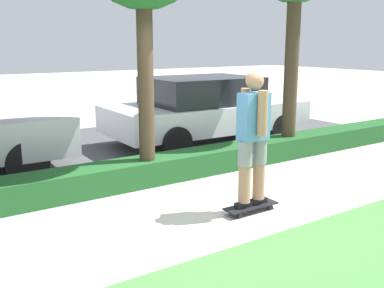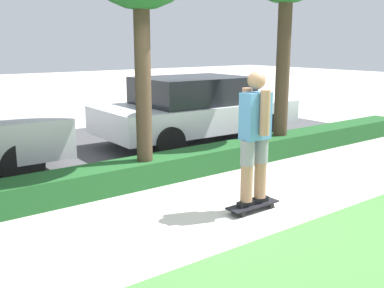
{
  "view_description": "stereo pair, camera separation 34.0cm",
  "coord_description": "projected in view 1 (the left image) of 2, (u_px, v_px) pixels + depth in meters",
  "views": [
    {
      "loc": [
        -3.21,
        -4.52,
        2.18
      ],
      "look_at": [
        0.22,
        0.6,
        0.8
      ],
      "focal_mm": 42.0,
      "sensor_mm": 36.0,
      "label": 1
    },
    {
      "loc": [
        -3.48,
        -4.32,
        2.18
      ],
      "look_at": [
        0.22,
        0.6,
        0.8
      ],
      "focal_mm": 42.0,
      "sensor_mm": 36.0,
      "label": 2
    }
  ],
  "objects": [
    {
      "name": "street_asphalt",
      "position": [
        86.0,
        151.0,
        9.29
      ],
      "size": [
        14.09,
        5.0,
        0.01
      ],
      "color": "#474749",
      "rests_on": "ground_plane"
    },
    {
      "name": "skateboard",
      "position": [
        251.0,
        206.0,
        5.93
      ],
      "size": [
        0.77,
        0.24,
        0.09
      ],
      "color": "black",
      "rests_on": "ground_plane"
    },
    {
      "name": "skater_person",
      "position": [
        253.0,
        136.0,
        5.72
      ],
      "size": [
        0.51,
        0.45,
        1.75
      ],
      "color": "black",
      "rests_on": "skateboard"
    },
    {
      "name": "hedge_row",
      "position": [
        145.0,
        171.0,
        7.14
      ],
      "size": [
        14.09,
        0.6,
        0.39
      ],
      "color": "#1E5123",
      "rests_on": "ground_plane"
    },
    {
      "name": "parked_car_middle",
      "position": [
        205.0,
        109.0,
        10.0
      ],
      "size": [
        4.5,
        2.11,
        1.47
      ],
      "rotation": [
        0.0,
        0.0,
        -0.03
      ],
      "color": "silver",
      "rests_on": "ground_plane"
    },
    {
      "name": "ground_plane",
      "position": [
        203.0,
        214.0,
        5.88
      ],
      "size": [
        60.0,
        60.0,
        0.0
      ],
      "primitive_type": "plane",
      "color": "#BCB7AD"
    }
  ]
}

